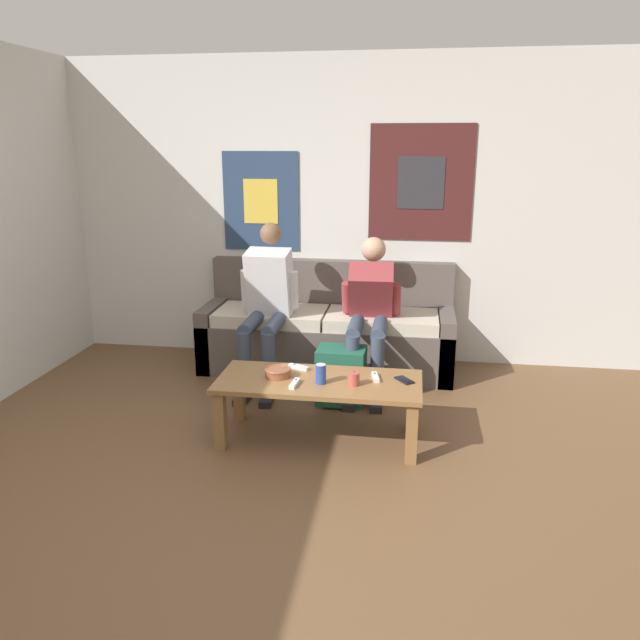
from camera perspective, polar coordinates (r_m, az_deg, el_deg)
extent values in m
plane|color=brown|center=(3.35, -9.36, -17.78)|extent=(18.00, 18.00, 0.00)
cube|color=silver|center=(5.42, -1.28, 9.84)|extent=(10.00, 0.05, 2.55)
cube|color=navy|center=(5.46, -5.43, 10.75)|extent=(0.66, 0.01, 0.83)
cube|color=gold|center=(5.45, -5.44, 10.74)|extent=(0.30, 0.01, 0.38)
cube|color=#471E1E|center=(5.28, 9.21, 12.28)|extent=(0.84, 0.01, 0.94)
cube|color=#2D2D33|center=(5.28, 9.21, 12.27)|extent=(0.38, 0.01, 0.42)
cube|color=#564C47|center=(5.45, 1.05, 0.94)|extent=(2.08, 0.13, 0.88)
cube|color=#564C47|center=(5.19, 0.53, -2.53)|extent=(2.08, 0.57, 0.41)
cube|color=#564C47|center=(5.39, -9.82, -1.40)|extent=(0.12, 0.57, 0.53)
cube|color=#564C47|center=(5.13, 11.42, -2.37)|extent=(0.12, 0.57, 0.53)
cube|color=beige|center=(5.19, -4.48, 0.40)|extent=(0.90, 0.53, 0.10)
cube|color=beige|center=(5.07, 5.68, -0.02)|extent=(0.90, 0.53, 0.10)
cube|color=olive|center=(3.95, -0.09, -5.68)|extent=(1.29, 0.55, 0.03)
cube|color=olive|center=(4.35, -7.39, -6.66)|extent=(0.07, 0.07, 0.38)
cube|color=olive|center=(4.19, 8.43, -7.57)|extent=(0.07, 0.07, 0.38)
cube|color=olive|center=(3.96, -9.13, -9.05)|extent=(0.07, 0.07, 0.38)
cube|color=olive|center=(3.79, 8.37, -10.20)|extent=(0.07, 0.07, 0.38)
cylinder|color=#384256|center=(4.79, -6.32, -0.38)|extent=(0.11, 0.43, 0.11)
cylinder|color=#384256|center=(4.67, -6.89, -3.98)|extent=(0.10, 0.10, 0.49)
cube|color=#232328|center=(4.69, -7.02, -7.07)|extent=(0.11, 0.25, 0.05)
cylinder|color=#384256|center=(4.74, -4.22, -0.47)|extent=(0.11, 0.43, 0.11)
cylinder|color=#384256|center=(4.62, -4.74, -4.11)|extent=(0.10, 0.10, 0.49)
cube|color=#232328|center=(4.65, -4.87, -7.23)|extent=(0.11, 0.25, 0.05)
cube|color=silver|center=(4.95, -4.62, 3.34)|extent=(0.35, 0.33, 0.57)
sphere|color=brown|center=(4.95, -4.53, 7.88)|extent=(0.17, 0.17, 0.17)
cylinder|color=silver|center=(5.01, -6.78, 2.93)|extent=(0.08, 0.11, 0.30)
cylinder|color=silver|center=(4.92, -2.41, 2.80)|extent=(0.08, 0.11, 0.30)
cylinder|color=#384256|center=(4.67, 3.25, -0.74)|extent=(0.11, 0.40, 0.11)
cylinder|color=#384256|center=(4.56, 2.96, -4.39)|extent=(0.10, 0.10, 0.49)
cube|color=#232328|center=(4.58, 2.83, -7.55)|extent=(0.11, 0.25, 0.05)
cylinder|color=#384256|center=(4.65, 5.46, -0.84)|extent=(0.11, 0.40, 0.11)
cylinder|color=#384256|center=(4.54, 5.23, -4.50)|extent=(0.10, 0.10, 0.49)
cube|color=#232328|center=(4.57, 5.10, -7.67)|extent=(0.11, 0.25, 0.05)
cube|color=maroon|center=(4.92, 4.69, 2.47)|extent=(0.36, 0.44, 0.51)
sphere|color=tan|center=(5.04, 4.93, 6.46)|extent=(0.20, 0.20, 0.20)
cylinder|color=maroon|center=(4.97, 2.47, 2.09)|extent=(0.08, 0.15, 0.27)
cylinder|color=maroon|center=(4.95, 6.94, 1.92)|extent=(0.08, 0.15, 0.27)
cube|color=#1E5642|center=(4.58, 1.95, -5.09)|extent=(0.36, 0.28, 0.42)
cube|color=#1E5642|center=(4.51, 1.71, -6.73)|extent=(0.25, 0.10, 0.19)
cylinder|color=brown|center=(3.99, -3.86, -4.83)|extent=(0.16, 0.16, 0.05)
torus|color=brown|center=(3.99, -3.86, -4.53)|extent=(0.17, 0.17, 0.02)
cylinder|color=#B24C42|center=(3.85, 3.12, -5.40)|extent=(0.07, 0.07, 0.08)
cylinder|color=black|center=(3.83, 3.13, -4.75)|extent=(0.00, 0.00, 0.01)
cylinder|color=#28479E|center=(3.87, 0.08, -4.96)|extent=(0.07, 0.07, 0.12)
cylinder|color=silver|center=(3.84, 0.08, -4.09)|extent=(0.06, 0.06, 0.00)
cube|color=white|center=(4.12, -1.97, -4.33)|extent=(0.15, 0.09, 0.02)
cylinder|color=#333842|center=(4.14, -2.35, -4.06)|extent=(0.01, 0.01, 0.00)
cube|color=white|center=(3.97, 5.08, -5.22)|extent=(0.06, 0.15, 0.02)
cylinder|color=#333842|center=(3.99, 5.03, -4.87)|extent=(0.01, 0.01, 0.00)
cube|color=white|center=(3.85, -2.33, -5.82)|extent=(0.05, 0.15, 0.02)
cylinder|color=#333842|center=(3.88, -2.20, -5.46)|extent=(0.01, 0.01, 0.00)
cube|color=black|center=(3.96, 7.72, -5.47)|extent=(0.13, 0.15, 0.01)
cube|color=black|center=(3.96, 7.73, -5.39)|extent=(0.12, 0.13, 0.00)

